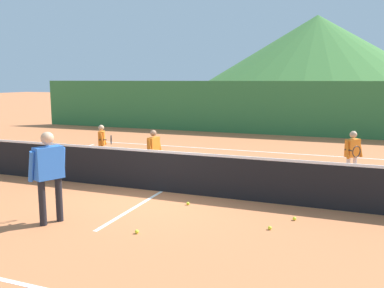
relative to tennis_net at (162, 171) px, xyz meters
The scene contains 15 objects.
ground_plane 0.50m from the tennis_net, ahead, with size 120.00×120.00×0.00m, color #C67042.
line_baseline_near 4.62m from the tennis_net, 90.00° to the right, with size 11.07×0.08×0.01m, color white.
line_baseline_far 6.10m from the tennis_net, 90.00° to the left, with size 11.07×0.08×0.01m, color white.
line_service_center 0.50m from the tennis_net, ahead, with size 0.08×5.43×0.01m, color white.
tennis_net is the anchor object (origin of this frame).
instructor 2.85m from the tennis_net, 110.40° to the right, with size 0.51×0.84×1.68m.
student_0 3.61m from the tennis_net, 145.19° to the left, with size 0.60×0.51×1.24m.
student_1 1.60m from the tennis_net, 122.77° to the left, with size 0.28×0.51×1.26m.
student_2 4.89m from the tennis_net, 31.94° to the left, with size 0.47×0.70×1.31m.
tennis_ball_0 1.30m from the tennis_net, 38.13° to the right, with size 0.07×0.07×0.07m, color yellow.
tennis_ball_3 3.24m from the tennis_net, 28.91° to the right, with size 0.07×0.07×0.07m, color yellow.
tennis_ball_4 2.68m from the tennis_net, 74.06° to the right, with size 0.07×0.07×0.07m, color yellow.
tennis_ball_8 3.31m from the tennis_net, 16.05° to the right, with size 0.07×0.07×0.07m, color yellow.
windscreen_fence 10.86m from the tennis_net, 90.00° to the left, with size 24.36×0.08×2.53m, color #33753D.
hill_0 60.55m from the tennis_net, 91.11° to the left, with size 42.28×42.28×12.62m, color #427A38.
Camera 1 is at (3.95, -8.34, 2.59)m, focal length 37.94 mm.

